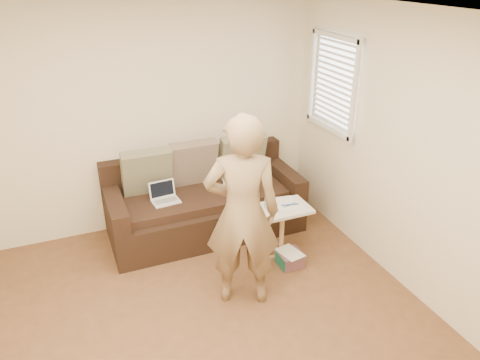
{
  "coord_description": "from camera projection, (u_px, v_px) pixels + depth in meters",
  "views": [
    {
      "loc": [
        -0.9,
        -2.71,
        2.92
      ],
      "look_at": [
        0.8,
        1.4,
        0.78
      ],
      "focal_mm": 34.32,
      "sensor_mm": 36.0,
      "label": 1
    }
  ],
  "objects": [
    {
      "name": "floor",
      "position": [
        216.0,
        347.0,
        3.83
      ],
      "size": [
        4.5,
        4.5,
        0.0
      ],
      "primitive_type": "plane",
      "color": "brown",
      "rests_on": "ground"
    },
    {
      "name": "pillow_right",
      "position": [
        242.0,
        156.0,
        5.5
      ],
      "size": [
        0.55,
        0.28,
        0.57
      ],
      "primitive_type": null,
      "rotation": [
        0.26,
        0.0,
        0.0
      ],
      "color": "#69684D",
      "rests_on": "sofa"
    },
    {
      "name": "laptop_white",
      "position": [
        166.0,
        202.0,
        5.03
      ],
      "size": [
        0.31,
        0.24,
        0.21
      ],
      "primitive_type": null,
      "rotation": [
        0.0,
        0.0,
        0.09
      ],
      "color": "white",
      "rests_on": "sofa"
    },
    {
      "name": "striped_box",
      "position": [
        290.0,
        259.0,
        4.83
      ],
      "size": [
        0.25,
        0.25,
        0.16
      ],
      "primitive_type": null,
      "color": "#C01C4F",
      "rests_on": "ground"
    },
    {
      "name": "pillow_mid",
      "position": [
        193.0,
        163.0,
        5.32
      ],
      "size": [
        0.55,
        0.27,
        0.57
      ],
      "primitive_type": null,
      "rotation": [
        0.24,
        0.0,
        0.0
      ],
      "color": "brown",
      "rests_on": "sofa"
    },
    {
      "name": "wall_back",
      "position": [
        145.0,
        120.0,
        5.14
      ],
      "size": [
        4.0,
        0.0,
        4.0
      ],
      "primitive_type": "plane",
      "rotation": [
        1.57,
        0.0,
        0.0
      ],
      "color": "beige",
      "rests_on": "ground"
    },
    {
      "name": "side_table",
      "position": [
        282.0,
        232.0,
        4.87
      ],
      "size": [
        0.56,
        0.39,
        0.61
      ],
      "primitive_type": null,
      "color": "silver",
      "rests_on": "ground"
    },
    {
      "name": "laptop_silver",
      "position": [
        240.0,
        187.0,
        5.36
      ],
      "size": [
        0.47,
        0.42,
        0.26
      ],
      "primitive_type": null,
      "rotation": [
        0.0,
        0.0,
        -0.43
      ],
      "color": "#B7BABC",
      "rests_on": "sofa"
    },
    {
      "name": "sofa",
      "position": [
        205.0,
        199.0,
        5.3
      ],
      "size": [
        2.2,
        0.95,
        0.85
      ],
      "primitive_type": null,
      "color": "black",
      "rests_on": "ground"
    },
    {
      "name": "window_blinds",
      "position": [
        333.0,
        83.0,
        5.02
      ],
      "size": [
        0.12,
        0.88,
        1.08
      ],
      "primitive_type": null,
      "color": "white",
      "rests_on": "wall_right"
    },
    {
      "name": "drinking_glass",
      "position": [
        268.0,
        202.0,
        4.71
      ],
      "size": [
        0.07,
        0.07,
        0.12
      ],
      "primitive_type": null,
      "color": "silver",
      "rests_on": "side_table"
    },
    {
      "name": "scissors",
      "position": [
        290.0,
        205.0,
        4.77
      ],
      "size": [
        0.19,
        0.13,
        0.02
      ],
      "primitive_type": null,
      "rotation": [
        0.0,
        0.0,
        -0.17
      ],
      "color": "silver",
      "rests_on": "side_table"
    },
    {
      "name": "pillow_left",
      "position": [
        147.0,
        172.0,
        5.1
      ],
      "size": [
        0.55,
        0.29,
        0.57
      ],
      "primitive_type": null,
      "rotation": [
        0.28,
        0.0,
        0.0
      ],
      "color": "#69684D",
      "rests_on": "sofa"
    },
    {
      "name": "paper_on_table",
      "position": [
        287.0,
        203.0,
        4.82
      ],
      "size": [
        0.25,
        0.33,
        0.0
      ],
      "primitive_type": null,
      "rotation": [
        0.0,
        0.0,
        -0.14
      ],
      "color": "white",
      "rests_on": "side_table"
    },
    {
      "name": "ceiling",
      "position": [
        206.0,
        20.0,
        2.71
      ],
      "size": [
        4.5,
        4.5,
        0.0
      ],
      "primitive_type": "plane",
      "rotation": [
        3.14,
        0.0,
        0.0
      ],
      "color": "white",
      "rests_on": "wall_back"
    },
    {
      "name": "person",
      "position": [
        242.0,
        213.0,
        4.01
      ],
      "size": [
        0.79,
        0.67,
        1.84
      ],
      "primitive_type": "imported",
      "rotation": [
        0.0,
        0.0,
        2.76
      ],
      "color": "olive",
      "rests_on": "ground"
    },
    {
      "name": "wall_right",
      "position": [
        430.0,
        168.0,
        3.96
      ],
      "size": [
        0.0,
        4.5,
        4.5
      ],
      "primitive_type": "plane",
      "rotation": [
        1.57,
        0.0,
        -1.57
      ],
      "color": "beige",
      "rests_on": "ground"
    }
  ]
}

